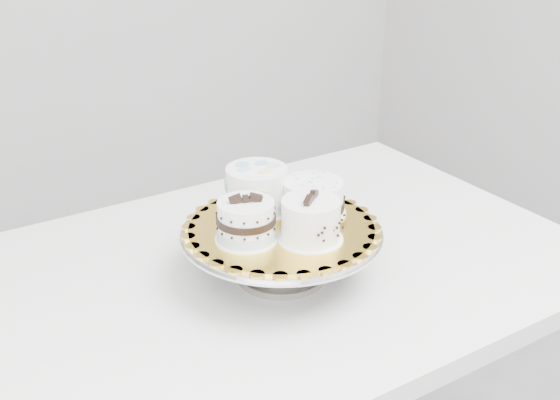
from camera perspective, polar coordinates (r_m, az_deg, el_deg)
table at (r=1.33m, az=-1.03°, el=-8.27°), size 1.23×0.88×0.75m
cake_stand at (r=1.21m, az=0.12°, el=-3.60°), size 0.35×0.35×0.09m
cake_board at (r=1.20m, az=0.12°, el=-2.26°), size 0.32×0.32×0.00m
cake_swirl at (r=1.14m, az=2.51°, el=-1.72°), size 0.13×0.13×0.09m
cake_banded at (r=1.14m, az=-2.77°, el=-1.82°), size 0.12×0.12×0.08m
cake_dots at (r=1.24m, az=-1.90°, el=0.94°), size 0.14×0.14×0.08m
cake_ribbon at (r=1.23m, az=2.75°, el=0.14°), size 0.12×0.12×0.06m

